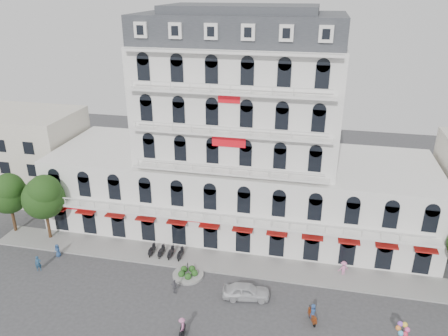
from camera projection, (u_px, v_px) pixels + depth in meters
ground at (201, 321)px, 38.96m from camera, size 120.00×120.00×0.00m
sidewalk at (223, 262)px, 47.03m from camera, size 53.00×4.00×0.16m
main_building at (239, 148)px, 51.29m from camera, size 45.00×15.00×25.80m
flank_building_west at (29, 154)px, 60.53m from camera, size 14.00×10.00×12.00m
traffic_island at (188, 274)px, 44.85m from camera, size 3.20×3.20×1.60m
parked_scooter_row at (166, 257)px, 48.13m from camera, size 4.40×1.80×1.10m
tree_west_outer at (8, 192)px, 50.96m from camera, size 4.50×4.48×7.76m
tree_west_inner at (43, 195)px, 49.40m from camera, size 4.76×4.76×8.25m
parked_car at (246, 291)px, 41.52m from camera, size 4.71×2.45×1.53m
rider_east at (313, 314)px, 38.45m from camera, size 0.85×1.64×1.94m
rider_center at (182, 327)px, 36.80m from camera, size 0.70×1.70×1.98m
pedestrian_left at (58, 250)px, 47.92m from camera, size 0.75×0.51×1.50m
pedestrian_mid at (175, 287)px, 42.17m from camera, size 0.96×0.70×1.51m
pedestrian_right at (343, 268)px, 44.71m from camera, size 1.25×1.01×1.69m
pedestrian_far at (38, 264)px, 45.49m from camera, size 0.75×0.67×1.71m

